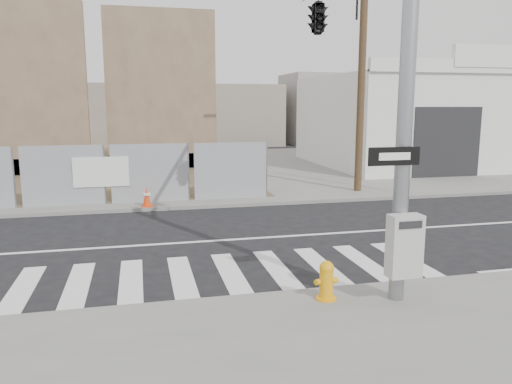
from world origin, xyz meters
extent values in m
plane|color=black|center=(0.00, 0.00, 0.00)|extent=(100.00, 100.00, 0.00)
cube|color=slate|center=(0.00, 14.00, 0.06)|extent=(50.00, 20.00, 0.12)
cylinder|color=gray|center=(2.50, -4.80, 3.62)|extent=(0.26, 0.26, 7.00)
cube|color=#B2B2AF|center=(2.45, -5.08, 1.15)|extent=(0.55, 0.30, 1.05)
cube|color=black|center=(2.25, -4.96, 2.62)|extent=(0.90, 0.03, 0.30)
cube|color=silver|center=(2.25, -4.98, 2.62)|extent=(0.55, 0.01, 0.12)
imported|color=black|center=(2.50, -0.60, 5.57)|extent=(0.53, 2.48, 1.00)
cylinder|color=gray|center=(8.00, 4.60, 2.72)|extent=(0.12, 0.12, 5.20)
imported|color=black|center=(8.00, 4.60, 5.22)|extent=(0.16, 0.20, 1.00)
cube|color=brown|center=(-7.00, 13.00, 4.12)|extent=(6.00, 0.50, 8.00)
cube|color=brown|center=(-7.00, 13.40, 0.52)|extent=(6.00, 1.30, 0.80)
cube|color=brown|center=(-0.50, 14.00, 4.12)|extent=(5.50, 0.50, 8.00)
cube|color=brown|center=(-0.50, 14.40, 0.52)|extent=(5.50, 1.30, 0.80)
cube|color=silver|center=(14.00, 13.00, 2.52)|extent=(12.00, 10.00, 4.80)
cube|color=silver|center=(14.00, 8.00, 5.12)|extent=(12.00, 0.30, 0.60)
cube|color=silver|center=(14.00, 7.95, 5.57)|extent=(4.00, 0.30, 1.00)
cube|color=black|center=(12.00, 7.98, 1.72)|extent=(3.40, 0.06, 3.20)
cylinder|color=#4D3B24|center=(6.50, 5.50, 5.12)|extent=(0.28, 0.28, 10.00)
cylinder|color=orange|center=(1.31, -4.55, 0.14)|extent=(0.47, 0.47, 0.04)
cylinder|color=orange|center=(1.31, -4.55, 0.39)|extent=(0.31, 0.31, 0.54)
sphere|color=orange|center=(1.31, -4.55, 0.68)|extent=(0.25, 0.25, 0.25)
cylinder|color=orange|center=(1.16, -4.55, 0.44)|extent=(0.16, 0.14, 0.10)
cylinder|color=orange|center=(1.45, -4.55, 0.44)|extent=(0.16, 0.14, 0.10)
cube|color=orange|center=(-4.11, 5.26, 0.14)|extent=(0.44, 0.44, 0.03)
cone|color=orange|center=(-4.11, 5.26, 0.48)|extent=(0.39, 0.39, 0.72)
cylinder|color=silver|center=(-4.11, 5.26, 0.58)|extent=(0.28, 0.28, 0.08)
cube|color=red|center=(-1.55, 4.22, 0.13)|extent=(0.39, 0.39, 0.03)
cone|color=red|center=(-1.55, 4.22, 0.44)|extent=(0.35, 0.35, 0.65)
cylinder|color=silver|center=(-1.55, 4.22, 0.53)|extent=(0.25, 0.25, 0.07)
camera|label=1|loc=(-1.75, -12.23, 3.45)|focal=35.00mm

